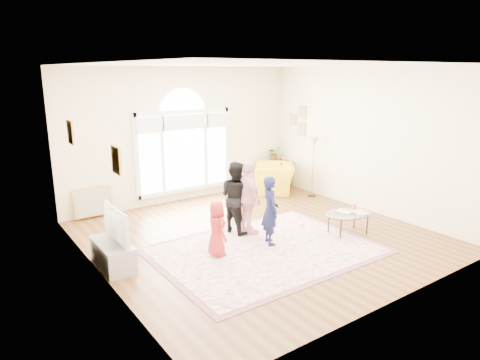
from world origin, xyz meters
TOP-DOWN VIEW (x-y plane):
  - ground at (0.00, 0.00)m, footprint 6.00×6.00m
  - room_shell at (0.01, 2.83)m, footprint 6.00×6.00m
  - area_rug at (-0.33, -0.64)m, footprint 3.60×2.60m
  - rug_border at (-0.33, -0.64)m, footprint 3.80×2.80m
  - tv_console at (-2.75, 0.30)m, footprint 0.45×1.00m
  - television at (-2.74, 0.30)m, footprint 0.16×0.98m
  - coffee_table at (1.50, -0.91)m, footprint 1.10×0.80m
  - armchair at (2.20, 2.20)m, footprint 1.47×1.50m
  - side_cabinet at (2.78, 2.64)m, footprint 0.40×0.50m
  - floor_lamp at (2.74, 1.36)m, footprint 0.31×0.31m
  - plant_pedestal at (2.70, 2.84)m, footprint 0.20×0.20m
  - potted_plant at (2.70, 2.84)m, footprint 0.38×0.34m
  - leaning_picture at (-2.29, 2.90)m, footprint 0.80×0.14m
  - child_red at (-1.15, -0.33)m, footprint 0.35×0.50m
  - child_navy at (-0.09, -0.45)m, footprint 0.44×0.54m
  - child_black at (-0.25, 0.41)m, footprint 0.65×0.77m
  - child_pink at (-0.12, 0.18)m, footprint 0.45×0.88m

SIDE VIEW (x-z plane):
  - ground at x=0.00m, z-range 0.00..0.00m
  - leaning_picture at x=-2.29m, z-range -0.31..0.31m
  - rug_border at x=-0.33m, z-range 0.00..0.01m
  - area_rug at x=-0.33m, z-range 0.00..0.02m
  - tv_console at x=-2.75m, z-range 0.00..0.42m
  - side_cabinet at x=2.78m, z-range 0.00..0.70m
  - plant_pedestal at x=2.70m, z-range 0.00..0.70m
  - armchair at x=2.20m, z-range 0.00..0.74m
  - coffee_table at x=1.50m, z-range 0.13..0.67m
  - child_red at x=-1.15m, z-range 0.02..0.98m
  - child_navy at x=-0.09m, z-range 0.02..1.29m
  - television at x=-2.74m, z-range 0.42..0.99m
  - child_black at x=-0.25m, z-range 0.02..1.43m
  - child_pink at x=-0.12m, z-range 0.02..1.45m
  - potted_plant at x=2.70m, z-range 0.70..1.09m
  - floor_lamp at x=2.74m, z-range 0.53..2.04m
  - room_shell at x=0.01m, z-range -1.43..4.57m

